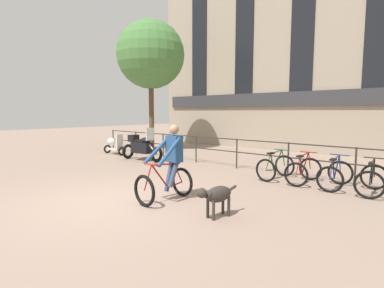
{
  "coord_description": "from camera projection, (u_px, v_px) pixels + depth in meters",
  "views": [
    {
      "loc": [
        5.67,
        -3.63,
        1.99
      ],
      "look_at": [
        -0.03,
        2.86,
        1.05
      ],
      "focal_mm": 28.0,
      "sensor_mm": 36.0,
      "label": 1
    }
  ],
  "objects": [
    {
      "name": "tree_canalside_left",
      "position": [
        151.0,
        55.0,
        15.22
      ],
      "size": [
        3.44,
        3.44,
        6.59
      ],
      "color": "brown",
      "rests_on": "ground_plane"
    },
    {
      "name": "parked_bicycle_far_end",
      "position": [
        372.0,
        180.0,
        7.2
      ],
      "size": [
        0.75,
        1.16,
        0.86
      ],
      "rotation": [
        0.0,
        0.0,
        3.23
      ],
      "color": "black",
      "rests_on": "ground_plane"
    },
    {
      "name": "parked_scooter",
      "position": [
        114.0,
        144.0,
        13.95
      ],
      "size": [
        1.29,
        0.43,
        0.96
      ],
      "rotation": [
        0.0,
        0.0,
        1.55
      ],
      "color": "black",
      "rests_on": "ground_plane"
    },
    {
      "name": "canal_railing",
      "position": [
        237.0,
        148.0,
        10.45
      ],
      "size": [
        15.05,
        0.05,
        1.05
      ],
      "color": "#2D2B28",
      "rests_on": "ground_plane"
    },
    {
      "name": "dog",
      "position": [
        216.0,
        195.0,
        5.59
      ],
      "size": [
        0.39,
        0.97,
        0.62
      ],
      "rotation": [
        0.0,
        0.0,
        -0.23
      ],
      "color": "#332D28",
      "rests_on": "ground_plane"
    },
    {
      "name": "parked_motorcycle",
      "position": [
        142.0,
        147.0,
        12.18
      ],
      "size": [
        1.8,
        0.81,
        1.35
      ],
      "rotation": [
        0.0,
        0.0,
        1.68
      ],
      "color": "black",
      "rests_on": "ground_plane"
    },
    {
      "name": "parked_bicycle_near_lamp",
      "position": [
        275.0,
        167.0,
        8.83
      ],
      "size": [
        0.75,
        1.16,
        0.86
      ],
      "rotation": [
        0.0,
        0.0,
        3.06
      ],
      "color": "black",
      "rests_on": "ground_plane"
    },
    {
      "name": "building_facade",
      "position": [
        305.0,
        39.0,
        14.27
      ],
      "size": [
        18.0,
        0.72,
        10.88
      ],
      "color": "gray",
      "rests_on": "ground_plane"
    },
    {
      "name": "ground_plane",
      "position": [
        108.0,
        201.0,
        6.65
      ],
      "size": [
        60.0,
        60.0,
        0.0
      ],
      "primitive_type": "plane",
      "color": "gray"
    },
    {
      "name": "parked_bicycle_mid_right",
      "position": [
        335.0,
        175.0,
        7.75
      ],
      "size": [
        0.7,
        1.13,
        0.86
      ],
      "rotation": [
        0.0,
        0.0,
        3.18
      ],
      "color": "black",
      "rests_on": "ground_plane"
    },
    {
      "name": "parked_bicycle_mid_left",
      "position": [
        303.0,
        171.0,
        8.29
      ],
      "size": [
        0.67,
        1.11,
        0.86
      ],
      "rotation": [
        0.0,
        0.0,
        3.15
      ],
      "color": "black",
      "rests_on": "ground_plane"
    },
    {
      "name": "cyclist_with_bike",
      "position": [
        169.0,
        166.0,
        6.7
      ],
      "size": [
        0.73,
        1.2,
        1.7
      ],
      "rotation": [
        0.0,
        0.0,
        -0.04
      ],
      "color": "black",
      "rests_on": "ground_plane"
    }
  ]
}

